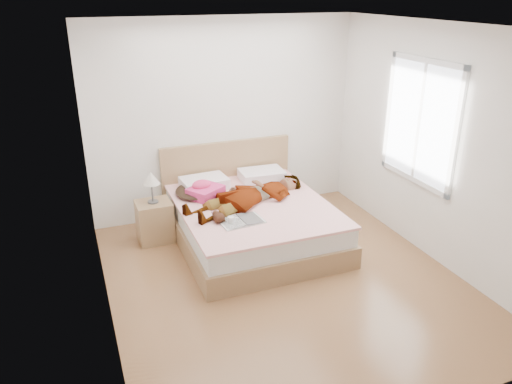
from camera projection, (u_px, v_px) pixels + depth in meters
ground at (285, 280)px, 5.35m from camera, size 4.00×4.00×0.00m
woman at (250, 192)px, 6.01m from camera, size 1.81×1.16×0.23m
hair at (195, 191)px, 6.23m from camera, size 0.58×0.67×0.09m
phone at (201, 183)px, 6.17m from camera, size 0.06×0.09×0.05m
room_shell at (420, 122)px, 5.63m from camera, size 4.00×4.00×4.00m
bed at (251, 218)px, 6.13m from camera, size 1.80×2.08×1.00m
towel at (205, 190)px, 6.14m from camera, size 0.51×0.49×0.21m
magazine at (241, 221)px, 5.51m from camera, size 0.51×0.36×0.03m
coffee_mug at (232, 220)px, 5.45m from camera, size 0.11×0.08×0.08m
plush_toy at (218, 217)px, 5.49m from camera, size 0.15×0.21×0.11m
nightstand at (154, 218)px, 6.09m from camera, size 0.42×0.38×0.90m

